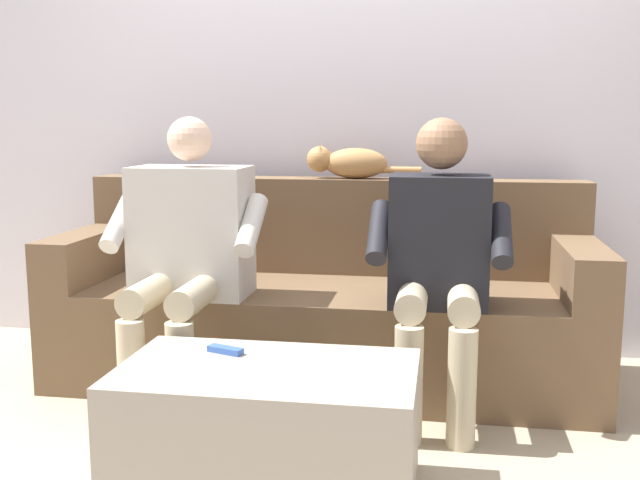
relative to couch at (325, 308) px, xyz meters
name	(u,v)px	position (x,y,z in m)	size (l,w,h in m)	color
ground_plane	(290,447)	(0.00, 0.74, -0.30)	(8.00, 8.00, 0.00)	tan
back_wall	(342,90)	(0.00, -0.50, 0.94)	(4.51, 0.06, 2.49)	silver
couch	(325,308)	(0.00, 0.00, 0.00)	(2.25, 0.78, 0.84)	brown
coffee_table	(268,431)	(0.00, 1.07, -0.10)	(0.87, 0.51, 0.39)	#A89E8E
person_left_seated	(439,252)	(-0.48, 0.36, 0.33)	(0.52, 0.53, 1.12)	black
person_right_seated	(187,245)	(0.48, 0.37, 0.33)	(0.60, 0.60, 1.12)	beige
cat_on_backrest	(348,162)	(-0.07, -0.25, 0.62)	(0.52, 0.13, 0.15)	#B7844C
remote_blue	(225,350)	(0.16, 0.96, 0.10)	(0.12, 0.04, 0.02)	#3860B7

